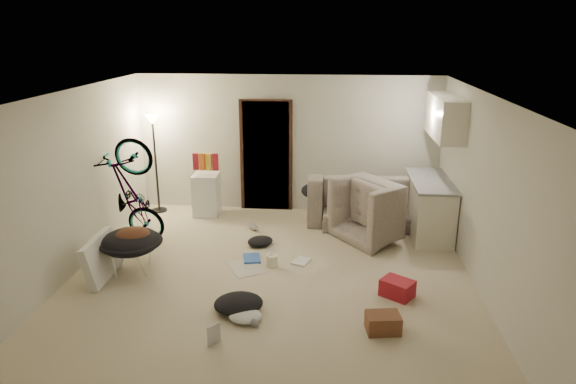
# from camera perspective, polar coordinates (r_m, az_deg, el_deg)

# --- Properties ---
(floor) EXTENTS (5.50, 6.00, 0.02)m
(floor) POSITION_cam_1_polar(r_m,az_deg,el_deg) (7.06, -2.08, -10.07)
(floor) COLOR beige
(floor) RESTS_ON ground
(ceiling) EXTENTS (5.50, 6.00, 0.02)m
(ceiling) POSITION_cam_1_polar(r_m,az_deg,el_deg) (6.29, -2.33, 10.69)
(ceiling) COLOR white
(ceiling) RESTS_ON wall_back
(wall_back) EXTENTS (5.50, 0.02, 2.50)m
(wall_back) POSITION_cam_1_polar(r_m,az_deg,el_deg) (9.45, 0.02, 5.36)
(wall_back) COLOR beige
(wall_back) RESTS_ON floor
(wall_front) EXTENTS (5.50, 0.02, 2.50)m
(wall_front) POSITION_cam_1_polar(r_m,az_deg,el_deg) (3.86, -7.78, -14.27)
(wall_front) COLOR beige
(wall_front) RESTS_ON floor
(wall_left) EXTENTS (0.02, 6.00, 2.50)m
(wall_left) POSITION_cam_1_polar(r_m,az_deg,el_deg) (7.41, -23.88, 0.29)
(wall_left) COLOR beige
(wall_left) RESTS_ON floor
(wall_right) EXTENTS (0.02, 6.00, 2.50)m
(wall_right) POSITION_cam_1_polar(r_m,az_deg,el_deg) (6.81, 21.52, -0.88)
(wall_right) COLOR beige
(wall_right) RESTS_ON floor
(doorway) EXTENTS (0.85, 0.10, 2.04)m
(doorway) POSITION_cam_1_polar(r_m,az_deg,el_deg) (9.51, -2.41, 3.99)
(doorway) COLOR black
(doorway) RESTS_ON floor
(door_trim) EXTENTS (0.97, 0.04, 2.10)m
(door_trim) POSITION_cam_1_polar(r_m,az_deg,el_deg) (9.48, -2.43, 3.95)
(door_trim) COLOR #331A11
(door_trim) RESTS_ON floor
(floor_lamp) EXTENTS (0.28, 0.28, 1.81)m
(floor_lamp) POSITION_cam_1_polar(r_m,az_deg,el_deg) (9.60, -14.66, 5.32)
(floor_lamp) COLOR black
(floor_lamp) RESTS_ON floor
(kitchen_counter) EXTENTS (0.60, 1.50, 0.88)m
(kitchen_counter) POSITION_cam_1_polar(r_m,az_deg,el_deg) (8.83, 15.37, -1.68)
(kitchen_counter) COLOR beige
(kitchen_counter) RESTS_ON floor
(counter_top) EXTENTS (0.64, 1.54, 0.04)m
(counter_top) POSITION_cam_1_polar(r_m,az_deg,el_deg) (8.69, 15.62, 1.18)
(counter_top) COLOR gray
(counter_top) RESTS_ON kitchen_counter
(kitchen_uppers) EXTENTS (0.38, 1.40, 0.65)m
(kitchen_uppers) POSITION_cam_1_polar(r_m,az_deg,el_deg) (8.49, 17.08, 7.96)
(kitchen_uppers) COLOR beige
(kitchen_uppers) RESTS_ON wall_right
(sofa) EXTENTS (2.25, 0.94, 0.65)m
(sofa) POSITION_cam_1_polar(r_m,az_deg,el_deg) (9.16, 9.16, -1.29)
(sofa) COLOR #3A423B
(sofa) RESTS_ON floor
(armchair) EXTENTS (1.46, 1.49, 0.73)m
(armchair) POSITION_cam_1_polar(r_m,az_deg,el_deg) (8.56, 10.49, -2.48)
(armchair) COLOR #3A423B
(armchair) RESTS_ON floor
(bicycle) EXTENTS (1.84, 0.94, 1.02)m
(bicycle) POSITION_cam_1_polar(r_m,az_deg,el_deg) (8.45, -16.83, -2.49)
(bicycle) COLOR black
(bicycle) RESTS_ON floor
(book_asset) EXTENTS (0.29, 0.29, 0.02)m
(book_asset) POSITION_cam_1_polar(r_m,az_deg,el_deg) (5.84, -8.89, -16.59)
(book_asset) COLOR #A61826
(book_asset) RESTS_ON floor
(mini_fridge) EXTENTS (0.45, 0.45, 0.77)m
(mini_fridge) POSITION_cam_1_polar(r_m,az_deg,el_deg) (9.48, -9.02, -0.27)
(mini_fridge) COLOR white
(mini_fridge) RESTS_ON floor
(snack_box_0) EXTENTS (0.11, 0.08, 0.30)m
(snack_box_0) POSITION_cam_1_polar(r_m,az_deg,el_deg) (9.35, -10.22, 3.36)
(snack_box_0) COLOR #A61826
(snack_box_0) RESTS_ON mini_fridge
(snack_box_1) EXTENTS (0.11, 0.08, 0.30)m
(snack_box_1) POSITION_cam_1_polar(r_m,az_deg,el_deg) (9.32, -9.50, 3.35)
(snack_box_1) COLOR #CF6019
(snack_box_1) RESTS_ON mini_fridge
(snack_box_2) EXTENTS (0.11, 0.08, 0.30)m
(snack_box_2) POSITION_cam_1_polar(r_m,az_deg,el_deg) (9.29, -8.79, 3.34)
(snack_box_2) COLOR gold
(snack_box_2) RESTS_ON mini_fridge
(snack_box_3) EXTENTS (0.11, 0.08, 0.30)m
(snack_box_3) POSITION_cam_1_polar(r_m,az_deg,el_deg) (9.26, -8.06, 3.33)
(snack_box_3) COLOR #A61826
(snack_box_3) RESTS_ON mini_fridge
(saucer_chair) EXTENTS (0.88, 0.88, 0.62)m
(saucer_chair) POSITION_cam_1_polar(r_m,az_deg,el_deg) (7.51, -17.03, -5.90)
(saucer_chair) COLOR silver
(saucer_chair) RESTS_ON floor
(hoodie) EXTENTS (0.60, 0.56, 0.22)m
(hoodie) POSITION_cam_1_polar(r_m,az_deg,el_deg) (7.39, -16.89, -4.64)
(hoodie) COLOR #4F2B1B
(hoodie) RESTS_ON saucer_chair
(sofa_drape) EXTENTS (0.61, 0.52, 0.28)m
(sofa_drape) POSITION_cam_1_polar(r_m,az_deg,el_deg) (9.07, 3.23, 0.14)
(sofa_drape) COLOR black
(sofa_drape) RESTS_ON sofa
(tv_box) EXTENTS (0.24, 0.89, 0.60)m
(tv_box) POSITION_cam_1_polar(r_m,az_deg,el_deg) (7.50, -20.02, -6.88)
(tv_box) COLOR silver
(tv_box) RESTS_ON floor
(drink_case_a) EXTENTS (0.41, 0.32, 0.21)m
(drink_case_a) POSITION_cam_1_polar(r_m,az_deg,el_deg) (6.07, 10.51, -14.11)
(drink_case_a) COLOR brown
(drink_case_a) RESTS_ON floor
(drink_case_b) EXTENTS (0.48, 0.46, 0.23)m
(drink_case_b) POSITION_cam_1_polar(r_m,az_deg,el_deg) (6.81, 12.05, -10.41)
(drink_case_b) COLOR #A61826
(drink_case_b) RESTS_ON floor
(juicer) EXTENTS (0.17, 0.17, 0.24)m
(juicer) POSITION_cam_1_polar(r_m,az_deg,el_deg) (7.46, -1.80, -7.52)
(juicer) COLOR #EBE9CC
(juicer) RESTS_ON floor
(newspaper) EXTENTS (0.65, 0.70, 0.01)m
(newspaper) POSITION_cam_1_polar(r_m,az_deg,el_deg) (7.46, -4.67, -8.36)
(newspaper) COLOR beige
(newspaper) RESTS_ON floor
(book_blue) EXTENTS (0.31, 0.37, 0.03)m
(book_blue) POSITION_cam_1_polar(r_m,az_deg,el_deg) (7.70, -4.04, -7.36)
(book_blue) COLOR #335DB8
(book_blue) RESTS_ON floor
(book_white) EXTENTS (0.31, 0.34, 0.03)m
(book_white) POSITION_cam_1_polar(r_m,az_deg,el_deg) (7.60, 1.48, -7.70)
(book_white) COLOR silver
(book_white) RESTS_ON floor
(shoe_1) EXTENTS (0.24, 0.29, 0.10)m
(shoe_1) POSITION_cam_1_polar(r_m,az_deg,el_deg) (8.77, -3.83, -3.90)
(shoe_1) COLOR slate
(shoe_1) RESTS_ON floor
(shoe_3) EXTENTS (0.27, 0.25, 0.10)m
(shoe_3) POSITION_cam_1_polar(r_m,az_deg,el_deg) (6.14, -4.20, -14.09)
(shoe_3) COLOR slate
(shoe_3) RESTS_ON floor
(clothes_lump_a) EXTENTS (0.72, 0.66, 0.19)m
(clothes_lump_a) POSITION_cam_1_polar(r_m,az_deg,el_deg) (6.39, -5.53, -12.23)
(clothes_lump_a) COLOR black
(clothes_lump_a) RESTS_ON floor
(clothes_lump_b) EXTENTS (0.55, 0.55, 0.13)m
(clothes_lump_b) POSITION_cam_1_polar(r_m,az_deg,el_deg) (8.16, -3.11, -5.48)
(clothes_lump_b) COLOR black
(clothes_lump_b) RESTS_ON floor
(clothes_lump_c) EXTENTS (0.44, 0.40, 0.12)m
(clothes_lump_c) POSITION_cam_1_polar(r_m,az_deg,el_deg) (6.22, -4.78, -13.53)
(clothes_lump_c) COLOR silver
(clothes_lump_c) RESTS_ON floor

